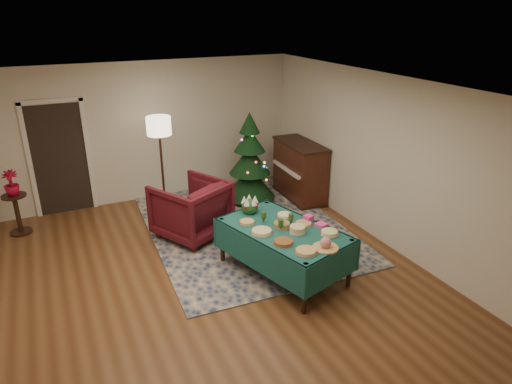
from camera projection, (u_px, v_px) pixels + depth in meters
name	position (u px, v px, depth m)	size (l,w,h in m)	color
room_shell	(207.00, 195.00, 5.91)	(7.00, 7.00, 7.00)	#593319
doorway	(59.00, 156.00, 8.28)	(1.08, 0.04, 2.16)	black
rug	(245.00, 227.00, 8.05)	(3.20, 4.20, 0.02)	#14214B
buffet_table	(283.00, 238.00, 6.46)	(1.56, 2.09, 0.72)	black
platter_0	(306.00, 251.00, 5.78)	(0.30, 0.30, 0.05)	silver
platter_1	(326.00, 245.00, 5.86)	(0.35, 0.35, 0.16)	silver
platter_2	(329.00, 233.00, 6.23)	(0.26, 0.26, 0.06)	silver
platter_3	(283.00, 242.00, 5.99)	(0.29, 0.29, 0.05)	silver
platter_4	(297.00, 229.00, 6.28)	(0.25, 0.25, 0.10)	silver
platter_5	(303.00, 224.00, 6.51)	(0.27, 0.27, 0.04)	silver
platter_6	(262.00, 232.00, 6.27)	(0.32, 0.32, 0.05)	silver
platter_7	(282.00, 225.00, 6.45)	(0.27, 0.27, 0.07)	silver
platter_8	(284.00, 215.00, 6.78)	(0.25, 0.25, 0.04)	silver
platter_9	(247.00, 222.00, 6.56)	(0.24, 0.24, 0.04)	silver
goblet_0	(264.00, 217.00, 6.55)	(0.08, 0.08, 0.17)	#2D471E
goblet_1	(291.00, 219.00, 6.50)	(0.08, 0.08, 0.17)	#2D471E
goblet_2	(281.00, 225.00, 6.33)	(0.08, 0.08, 0.17)	#2D471E
napkin_stack	(321.00, 225.00, 6.48)	(0.14, 0.14, 0.04)	#F0428D
gift_box	(308.00, 218.00, 6.60)	(0.12, 0.12, 0.10)	#D23A95
centerpiece	(250.00, 205.00, 6.86)	(0.26, 0.26, 0.30)	#1E4C1E
armchair	(191.00, 206.00, 7.59)	(1.04, 0.97, 1.07)	#51111A
floor_lamp	(159.00, 132.00, 8.16)	(0.44, 0.44, 1.81)	#A57F3F
side_table	(18.00, 215.00, 7.73)	(0.39, 0.39, 0.70)	black
potted_plant	(12.00, 188.00, 7.55)	(0.24, 0.43, 0.24)	maroon
christmas_tree	(250.00, 162.00, 8.88)	(1.25, 1.25, 1.79)	black
piano	(300.00, 171.00, 9.10)	(0.68, 1.36, 1.16)	black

